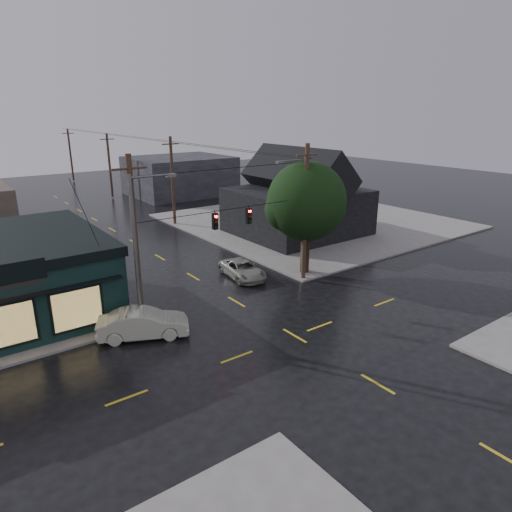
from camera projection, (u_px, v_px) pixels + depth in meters
ground_plane at (295, 336)px, 26.22m from camera, size 160.00×160.00×0.00m
sidewalk_ne at (312, 221)px, 52.80m from camera, size 28.00×28.00×0.15m
ne_building at (298, 191)px, 46.32m from camera, size 12.60×11.60×8.75m
corner_tree at (307, 202)px, 34.42m from camera, size 6.07×6.07×8.66m
utility_pole_nw at (143, 325)px, 27.54m from camera, size 2.00×0.32×10.15m
utility_pole_ne at (303, 279)px, 34.86m from camera, size 2.00×0.32×10.15m
utility_pole_far_a at (175, 225)px, 51.34m from camera, size 2.00×0.32×9.65m
utility_pole_far_b at (113, 198)px, 66.67m from camera, size 2.00×0.32×9.15m
utility_pole_far_c at (74, 181)px, 82.00m from camera, size 2.00×0.32×9.15m
span_signal_assembly at (232, 218)px, 29.50m from camera, size 13.00×0.48×1.23m
streetlight_nw at (142, 330)px, 26.83m from camera, size 5.40×0.30×9.15m
streetlight_ne at (302, 275)px, 35.68m from camera, size 5.40×0.30×9.15m
bg_building_east at (180, 176)px, 68.86m from camera, size 14.00×12.00×5.60m
sedan_cream at (143, 324)px, 25.83m from camera, size 5.34×3.73×1.67m
suv_silver at (242, 270)px, 35.05m from camera, size 2.73×4.96×1.32m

